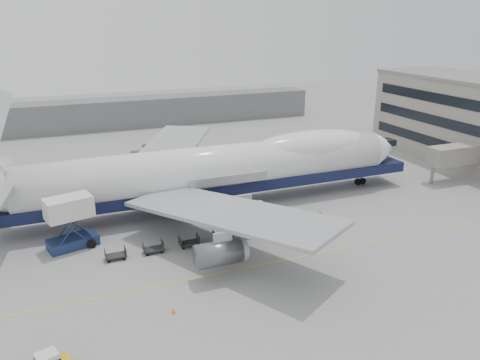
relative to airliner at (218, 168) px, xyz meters
name	(u,v)px	position (x,y,z in m)	size (l,w,h in m)	color
ground	(246,241)	(-0.64, -12.00, -5.62)	(260.00, 260.00, 0.00)	gray
apron_line	(267,264)	(-0.64, -18.00, -5.62)	(60.00, 0.15, 0.01)	gold
hangar	(98,115)	(-10.64, 58.00, -2.12)	(110.00, 8.00, 7.00)	slate
airliner	(218,168)	(0.00, 0.00, 0.00)	(67.00, 55.30, 19.98)	white
catering_truck	(70,220)	(-20.17, -5.80, -2.16)	(6.09, 4.84, 6.23)	navy
traffic_cone	(174,311)	(-12.44, -23.14, -5.38)	(0.35, 0.35, 0.52)	orange
dolly_0	(116,255)	(-15.93, -10.80, -5.09)	(2.30, 1.35, 1.30)	#2D2D30
dolly_1	(153,248)	(-11.68, -10.80, -5.09)	(2.30, 1.35, 1.30)	#2D2D30
dolly_2	(189,242)	(-7.43, -10.80, -5.09)	(2.30, 1.35, 1.30)	#2D2D30
dolly_3	(223,236)	(-3.19, -10.80, -5.09)	(2.30, 1.35, 1.30)	#2D2D30
dolly_4	(255,231)	(1.06, -10.80, -5.09)	(2.30, 1.35, 1.30)	#2D2D30
dolly_5	(286,225)	(5.31, -10.80, -5.09)	(2.30, 1.35, 1.30)	#2D2D30
dolly_6	(315,220)	(9.56, -10.80, -5.09)	(2.30, 1.35, 1.30)	#2D2D30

